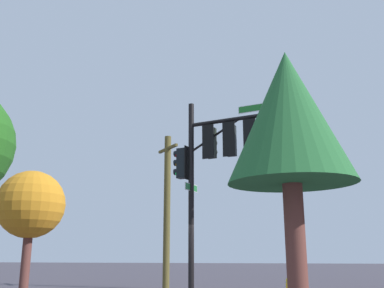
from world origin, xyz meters
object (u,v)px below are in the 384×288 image
(signal_pole_assembly, at_px, (230,153))
(tree_near, at_px, (31,205))
(utility_pole, at_px, (167,207))
(tree_far, at_px, (288,118))

(signal_pole_assembly, bearing_deg, tree_near, 164.66)
(utility_pole, xyz_separation_m, tree_far, (5.07, -10.78, 0.69))
(signal_pole_assembly, relative_size, tree_near, 1.39)
(signal_pole_assembly, bearing_deg, utility_pole, 123.78)
(tree_near, bearing_deg, signal_pole_assembly, -15.34)
(signal_pole_assembly, height_order, tree_near, signal_pole_assembly)
(tree_near, relative_size, tree_far, 0.86)
(utility_pole, distance_m, tree_far, 11.93)
(signal_pole_assembly, xyz_separation_m, tree_far, (1.68, -5.72, -0.61))
(signal_pole_assembly, xyz_separation_m, utility_pole, (-3.39, 5.06, -1.30))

